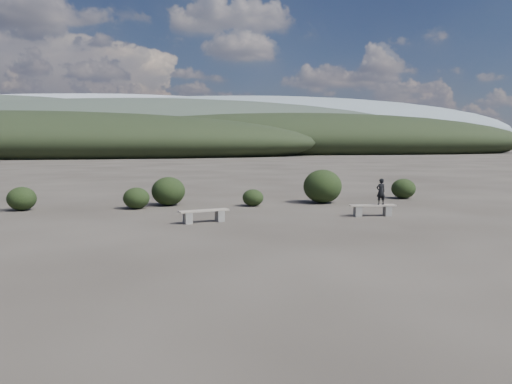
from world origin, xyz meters
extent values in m
plane|color=#302A25|center=(0.00, 0.00, 0.00)|extent=(1200.00, 1200.00, 0.00)
cube|color=slate|center=(-2.55, 4.30, 0.19)|extent=(0.32, 0.39, 0.38)
cube|color=slate|center=(-1.44, 4.60, 0.19)|extent=(0.32, 0.39, 0.38)
cube|color=gray|center=(-2.00, 4.45, 0.41)|extent=(1.76, 0.80, 0.05)
cube|color=slate|center=(3.65, 4.76, 0.19)|extent=(0.26, 0.35, 0.38)
cube|color=slate|center=(4.78, 4.66, 0.19)|extent=(0.26, 0.35, 0.38)
cube|color=gray|center=(4.21, 4.71, 0.40)|extent=(1.71, 0.49, 0.05)
imported|color=black|center=(4.51, 4.69, 0.90)|extent=(0.37, 0.26, 0.96)
ellipsoid|color=black|center=(-4.37, 8.55, 0.44)|extent=(1.07, 1.07, 0.87)
ellipsoid|color=black|center=(-3.05, 9.41, 0.62)|extent=(1.44, 1.44, 1.23)
ellipsoid|color=black|center=(0.47, 8.48, 0.36)|extent=(0.90, 0.90, 0.72)
ellipsoid|color=black|center=(3.73, 8.94, 0.75)|extent=(1.71, 1.71, 1.50)
ellipsoid|color=black|center=(8.17, 9.91, 0.48)|extent=(1.15, 1.15, 0.96)
ellipsoid|color=black|center=(-8.82, 8.93, 0.47)|extent=(1.12, 1.12, 0.94)
ellipsoid|color=black|center=(-25.00, 90.00, 2.70)|extent=(110.00, 40.00, 12.00)
ellipsoid|color=black|center=(35.00, 110.00, 3.15)|extent=(120.00, 44.00, 14.00)
ellipsoid|color=#2E372D|center=(0.00, 160.00, 5.40)|extent=(190.00, 64.00, 24.00)
ellipsoid|color=slate|center=(70.00, 300.00, 9.90)|extent=(340.00, 110.00, 44.00)
ellipsoid|color=#9399A6|center=(-30.00, 400.00, 12.60)|extent=(460.00, 140.00, 56.00)
camera|label=1|loc=(-3.55, -12.22, 2.68)|focal=35.00mm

